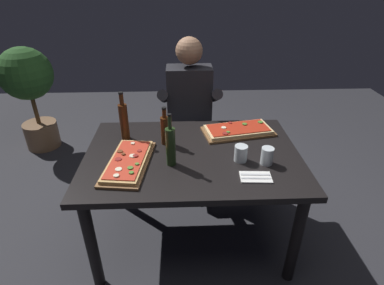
# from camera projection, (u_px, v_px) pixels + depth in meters

# --- Properties ---
(ground_plane) EXTENTS (6.40, 6.40, 0.00)m
(ground_plane) POSITION_uv_depth(u_px,v_px,m) (192.00, 234.00, 2.37)
(ground_plane) COLOR #2D2D33
(dining_table) EXTENTS (1.40, 0.96, 0.74)m
(dining_table) POSITION_uv_depth(u_px,v_px,m) (192.00, 165.00, 2.06)
(dining_table) COLOR black
(dining_table) RESTS_ON ground_plane
(pizza_rectangular_front) EXTENTS (0.55, 0.34, 0.05)m
(pizza_rectangular_front) POSITION_uv_depth(u_px,v_px,m) (238.00, 130.00, 2.25)
(pizza_rectangular_front) COLOR brown
(pizza_rectangular_front) RESTS_ON dining_table
(pizza_rectangular_left) EXTENTS (0.30, 0.54, 0.05)m
(pizza_rectangular_left) POSITION_uv_depth(u_px,v_px,m) (128.00, 162.00, 1.88)
(pizza_rectangular_left) COLOR brown
(pizza_rectangular_left) RESTS_ON dining_table
(wine_bottle_dark) EXTENTS (0.06, 0.06, 0.35)m
(wine_bottle_dark) POSITION_uv_depth(u_px,v_px,m) (124.00, 120.00, 2.11)
(wine_bottle_dark) COLOR #47230F
(wine_bottle_dark) RESTS_ON dining_table
(oil_bottle_amber) EXTENTS (0.06, 0.06, 0.27)m
(oil_bottle_amber) POSITION_uv_depth(u_px,v_px,m) (165.00, 129.00, 2.07)
(oil_bottle_amber) COLOR #47230F
(oil_bottle_amber) RESTS_ON dining_table
(vinegar_bottle_green) EXTENTS (0.06, 0.06, 0.34)m
(vinegar_bottle_green) POSITION_uv_depth(u_px,v_px,m) (171.00, 146.00, 1.83)
(vinegar_bottle_green) COLOR #233819
(vinegar_bottle_green) RESTS_ON dining_table
(tumbler_near_camera) EXTENTS (0.08, 0.08, 0.10)m
(tumbler_near_camera) POSITION_uv_depth(u_px,v_px,m) (241.00, 153.00, 1.90)
(tumbler_near_camera) COLOR silver
(tumbler_near_camera) RESTS_ON dining_table
(tumbler_far_side) EXTENTS (0.08, 0.08, 0.11)m
(tumbler_far_side) POSITION_uv_depth(u_px,v_px,m) (267.00, 156.00, 1.87)
(tumbler_far_side) COLOR silver
(tumbler_far_side) RESTS_ON dining_table
(napkin_cutlery_set) EXTENTS (0.19, 0.12, 0.01)m
(napkin_cutlery_set) POSITION_uv_depth(u_px,v_px,m) (256.00, 177.00, 1.77)
(napkin_cutlery_set) COLOR white
(napkin_cutlery_set) RESTS_ON dining_table
(diner_chair) EXTENTS (0.44, 0.44, 0.87)m
(diner_chair) POSITION_uv_depth(u_px,v_px,m) (189.00, 128.00, 2.88)
(diner_chair) COLOR black
(diner_chair) RESTS_ON ground_plane
(seated_diner) EXTENTS (0.53, 0.41, 1.33)m
(seated_diner) POSITION_uv_depth(u_px,v_px,m) (190.00, 108.00, 2.65)
(seated_diner) COLOR #23232D
(seated_diner) RESTS_ON ground_plane
(potted_plant_corner) EXTENTS (0.54, 0.54, 1.12)m
(potted_plant_corner) POSITION_uv_depth(u_px,v_px,m) (29.00, 86.00, 3.21)
(potted_plant_corner) COLOR #846042
(potted_plant_corner) RESTS_ON ground_plane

